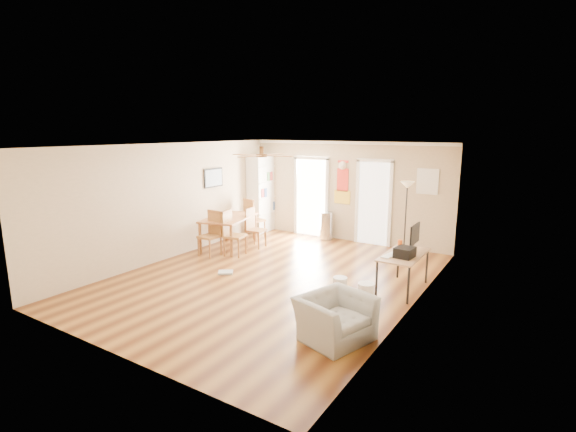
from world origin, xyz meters
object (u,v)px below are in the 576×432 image
Objects in this scene: dining_chair_right_b at (235,233)px; trash_can at (326,226)px; wastebasket_b at (366,292)px; dining_table at (229,232)px; armchair at (335,318)px; dining_chair_near at (209,234)px; dining_chair_right_a at (256,228)px; printer at (405,252)px; computer_desk at (403,272)px; dining_chair_far at (255,218)px; torchiere_lamp at (406,217)px; wastebasket_a at (340,285)px; bookshelf at (263,193)px.

dining_chair_right_b is 2.69m from trash_can.
dining_table is at bearing 161.54° from wastebasket_b.
dining_chair_near is at bearing 81.69° from armchair.
dining_chair_near is at bearing -85.08° from dining_table.
dining_chair_right_a reaches higher than printer.
dining_chair_near is at bearing 153.86° from dining_chair_right_a.
dining_chair_far is at bearing 159.79° from computer_desk.
torchiere_lamp is 1.79× the size of armchair.
dining_chair_right_b is at bearing 37.51° from dining_chair_near.
dining_chair_right_a is 3.27× the size of wastebasket_a.
trash_can is at bearing 142.77° from printer.
dining_chair_far is (0.28, -0.77, -0.57)m from bookshelf.
bookshelf reaches higher than dining_chair_right_a.
dining_chair_right_b is 4.07m from printer.
printer reaches higher than wastebasket_a.
dining_chair_far reaches higher than computer_desk.
computer_desk is 3.90× the size of wastebasket_b.
computer_desk is 0.48m from printer.
printer is at bearing 3.40° from dining_chair_near.
dining_chair_near is 4.48m from computer_desk.
dining_table is at bearing 97.34° from dining_chair_near.
torchiere_lamp is 5.24× the size of wastebasket_b.
torchiere_lamp is at bearing 86.57° from wastebasket_a.
dining_chair_right_a is 4.05m from wastebasket_b.
dining_chair_far is 4.92m from computer_desk.
dining_table is 5.17m from armchair.
printer is 1.07× the size of wastebasket_b.
torchiere_lamp is (3.27, 1.49, 0.37)m from dining_chair_right_a.
dining_chair_right_a is at bearing 144.19° from dining_chair_far.
wastebasket_a is (-0.90, -0.76, -0.19)m from computer_desk.
armchair is (3.75, -3.25, -0.17)m from dining_chair_right_a.
bookshelf is 2.63m from dining_chair_right_b.
dining_chair_far is at bearing 146.51° from wastebasket_a.
bookshelf is at bearing 26.35° from dining_chair_right_a.
wastebasket_a is at bearing -19.44° from dining_table.
dining_chair_near is 3.49× the size of wastebasket_a.
torchiere_lamp reaches higher than dining_chair_right_b.
bookshelf is 2.12× the size of dining_chair_near.
dining_chair_far is 4.99m from wastebasket_b.
dining_chair_right_a is at bearing 70.16° from dining_chair_near.
wastebasket_b is at bearing -5.95° from dining_chair_near.
armchair is at bearing -23.67° from dining_chair_near.
dining_chair_near is 0.97× the size of dining_chair_far.
dining_chair_near is (-0.48, -1.18, 0.03)m from dining_chair_right_a.
dining_chair_right_a reaches higher than armchair.
computer_desk is (4.53, -0.52, -0.05)m from dining_table.
torchiere_lamp is (3.82, 1.88, 0.47)m from dining_table.
dining_chair_near is 4.72m from armchair.
dining_chair_right_a is at bearing 167.13° from computer_desk.
bookshelf is at bearing 153.19° from computer_desk.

